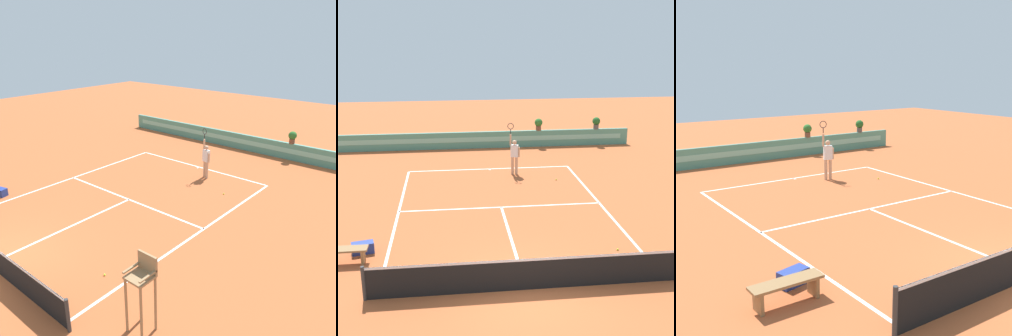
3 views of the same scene
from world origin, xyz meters
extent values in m
plane|color=#B2562D|center=(0.00, 6.00, 0.00)|extent=(60.00, 60.00, 0.00)
cube|color=white|center=(0.00, 11.89, 0.00)|extent=(8.22, 0.10, 0.01)
cube|color=white|center=(0.00, 6.40, 0.00)|extent=(8.22, 0.10, 0.01)
cube|color=white|center=(0.00, 3.20, 0.00)|extent=(0.10, 6.40, 0.01)
cube|color=white|center=(-4.11, 5.95, 0.00)|extent=(0.10, 11.89, 0.01)
cube|color=white|center=(4.11, 5.95, 0.00)|extent=(0.10, 11.89, 0.01)
cube|color=white|center=(0.00, 11.79, 0.00)|extent=(0.10, 0.20, 0.01)
cylinder|color=#333333|center=(4.41, 0.00, 0.50)|extent=(0.10, 0.10, 1.00)
cube|color=#4C8E7A|center=(0.00, 16.39, 0.50)|extent=(18.00, 0.20, 1.00)
cube|color=#7ABCA8|center=(0.00, 16.29, 0.55)|extent=(17.10, 0.01, 0.28)
cylinder|color=#99754C|center=(5.53, 0.94, 0.80)|extent=(0.07, 0.07, 1.60)
cylinder|color=#99754C|center=(6.04, 0.94, 0.80)|extent=(0.07, 0.07, 1.60)
cylinder|color=#99754C|center=(5.53, 1.46, 0.80)|extent=(0.07, 0.07, 1.60)
cylinder|color=#99754C|center=(6.04, 1.46, 0.80)|extent=(0.07, 0.07, 1.60)
cube|color=#99754C|center=(5.79, 1.20, 1.63)|extent=(0.60, 0.60, 0.06)
cube|color=#99754C|center=(5.79, 1.47, 1.90)|extent=(0.60, 0.06, 0.48)
cube|color=#99754C|center=(5.52, 1.20, 1.78)|extent=(0.06, 0.60, 0.04)
cube|color=#99754C|center=(6.06, 1.20, 1.78)|extent=(0.06, 0.60, 0.04)
cube|color=navy|center=(-4.92, 2.88, 0.18)|extent=(0.76, 0.51, 0.36)
cylinder|color=tan|center=(1.24, 10.80, 0.45)|extent=(0.14, 0.14, 0.90)
cylinder|color=tan|center=(1.05, 10.86, 0.45)|extent=(0.14, 0.14, 0.90)
cube|color=white|center=(1.15, 10.83, 1.20)|extent=(0.41, 0.32, 0.60)
sphere|color=tan|center=(1.15, 10.83, 1.63)|extent=(0.22, 0.22, 0.22)
cylinder|color=tan|center=(0.96, 10.89, 1.75)|extent=(0.09, 0.09, 0.55)
cylinder|color=black|center=(0.96, 10.89, 2.17)|extent=(0.04, 0.04, 0.24)
torus|color=#262626|center=(0.96, 10.89, 2.43)|extent=(0.30, 0.13, 0.31)
cylinder|color=tan|center=(1.36, 10.76, 1.15)|extent=(0.09, 0.09, 0.50)
sphere|color=#CCE033|center=(3.00, 9.63, 0.03)|extent=(0.07, 0.07, 0.07)
sphere|color=#CCE033|center=(3.37, 2.05, 0.03)|extent=(0.07, 0.07, 0.07)
cylinder|color=brown|center=(3.39, 16.39, 1.14)|extent=(0.32, 0.32, 0.28)
sphere|color=#2D6B28|center=(3.39, 16.39, 1.48)|extent=(0.48, 0.48, 0.48)
camera|label=1|loc=(10.94, -3.92, 7.13)|focal=38.97mm
camera|label=2|loc=(-2.00, -11.70, 7.08)|focal=51.14mm
camera|label=3|loc=(-9.46, -5.66, 4.79)|focal=49.27mm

